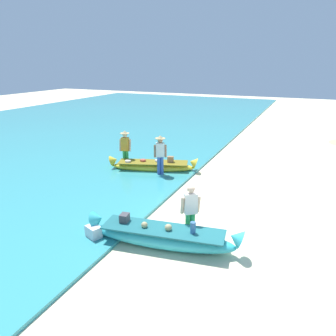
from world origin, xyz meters
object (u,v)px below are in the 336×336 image
(person_vendor_hatted, at_px, (160,153))
(cooler_box, at_px, (94,233))
(boat_yellow_midground, at_px, (153,166))
(person_vendor_assistant, at_px, (125,146))
(boat_cyan_foreground, at_px, (163,236))
(person_tourist_customer, at_px, (191,209))

(person_vendor_hatted, xyz_separation_m, cooler_box, (0.57, -5.58, -0.85))
(cooler_box, bearing_deg, boat_yellow_midground, 121.82)
(cooler_box, bearing_deg, person_vendor_assistant, 134.33)
(boat_cyan_foreground, height_order, person_vendor_assistant, person_vendor_assistant)
(person_vendor_hatted, height_order, person_tourist_customer, person_vendor_hatted)
(person_vendor_hatted, bearing_deg, boat_cyan_foreground, -63.97)
(boat_yellow_midground, height_order, person_tourist_customer, person_tourist_customer)
(boat_cyan_foreground, bearing_deg, boat_yellow_midground, 118.93)
(boat_cyan_foreground, xyz_separation_m, person_vendor_assistant, (-4.55, 5.61, 0.71))
(person_vendor_hatted, height_order, cooler_box, person_vendor_hatted)
(person_vendor_assistant, bearing_deg, person_tourist_customer, -43.96)
(person_tourist_customer, relative_size, cooler_box, 3.74)
(person_tourist_customer, height_order, person_vendor_assistant, person_vendor_assistant)
(boat_yellow_midground, distance_m, person_vendor_assistant, 1.66)
(person_vendor_hatted, bearing_deg, person_tourist_customer, -55.47)
(person_vendor_hatted, bearing_deg, person_vendor_assistant, 165.61)
(person_vendor_assistant, bearing_deg, boat_yellow_midground, -1.87)
(boat_yellow_midground, relative_size, person_vendor_hatted, 2.19)
(person_tourist_customer, relative_size, person_vendor_assistant, 0.92)
(boat_cyan_foreground, distance_m, person_vendor_hatted, 5.70)
(boat_yellow_midground, bearing_deg, cooler_box, -79.14)
(person_vendor_assistant, xyz_separation_m, cooler_box, (2.64, -6.11, -0.80))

